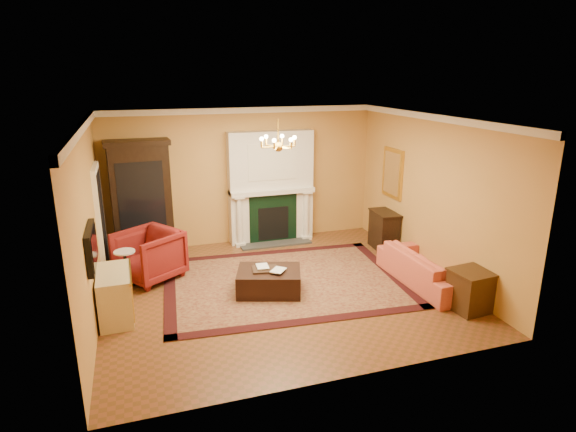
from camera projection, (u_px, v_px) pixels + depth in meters
name	position (u px, v px, depth m)	size (l,w,h in m)	color
floor	(279.00, 290.00, 8.59)	(6.00, 5.50, 0.02)	brown
ceiling	(278.00, 118.00, 7.72)	(6.00, 5.50, 0.02)	white
wall_back	(243.00, 176.00, 10.67)	(6.00, 0.02, 3.00)	#C18A45
wall_front	(347.00, 269.00, 5.64)	(6.00, 0.02, 3.00)	#C18A45
wall_left	(88.00, 225.00, 7.27)	(0.02, 5.50, 3.00)	#C18A45
wall_right	(432.00, 195.00, 9.04)	(0.02, 5.50, 3.00)	#C18A45
fireplace	(271.00, 190.00, 10.77)	(1.90, 0.70, 2.50)	silver
crown_molding	(263.00, 118.00, 8.62)	(6.00, 5.50, 0.12)	silver
doorway	(101.00, 222.00, 8.97)	(0.08, 1.05, 2.10)	white
tv_panel	(91.00, 247.00, 6.79)	(0.09, 0.95, 0.58)	black
gilt_mirror	(393.00, 173.00, 10.26)	(0.06, 0.76, 1.05)	gold
chandelier	(278.00, 143.00, 7.84)	(0.63, 0.55, 0.53)	gold
oriental_rug	(284.00, 282.00, 8.88)	(4.32, 3.24, 0.02)	#410D0F
china_cabinet	(142.00, 202.00, 9.88)	(1.16, 0.53, 2.33)	black
wingback_armchair	(149.00, 253.00, 8.88)	(1.01, 0.94, 1.03)	maroon
pedestal_table	(126.00, 266.00, 8.64)	(0.37, 0.37, 0.67)	black
commode	(115.00, 295.00, 7.50)	(0.49, 1.03, 0.77)	beige
coral_sofa	(425.00, 263.00, 8.71)	(2.09, 0.61, 0.82)	#CD5D41
end_table	(470.00, 292.00, 7.76)	(0.56, 0.56, 0.65)	#351E0E
console_table	(384.00, 231.00, 10.47)	(0.41, 0.72, 0.80)	black
leather_ottoman	(269.00, 281.00, 8.40)	(1.09, 0.79, 0.41)	black
ottoman_tray	(265.00, 269.00, 8.35)	(0.44, 0.35, 0.03)	black
book_a	(256.00, 260.00, 8.34)	(0.21, 0.03, 0.28)	gray
book_b	(273.00, 262.00, 8.24)	(0.21, 0.02, 0.28)	gray
topiary_left	(243.00, 181.00, 10.47)	(0.15, 0.15, 0.40)	gray
topiary_right	(298.00, 177.00, 10.84)	(0.15, 0.15, 0.40)	gray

